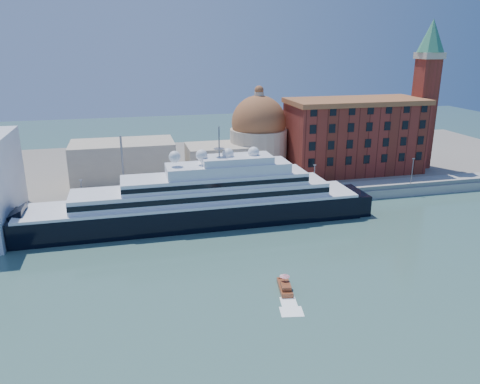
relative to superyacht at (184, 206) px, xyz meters
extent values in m
plane|color=#376057|center=(6.49, -23.00, -4.75)|extent=(400.00, 400.00, 0.00)
cube|color=gray|center=(6.49, 11.00, -3.50)|extent=(180.00, 10.00, 2.50)
cube|color=slate|center=(6.49, 52.00, -3.75)|extent=(260.00, 72.00, 2.00)
cube|color=slate|center=(6.49, 6.50, -1.65)|extent=(180.00, 0.10, 1.20)
cube|color=black|center=(2.51, 0.00, -2.45)|extent=(81.63, 12.56, 6.80)
cone|color=black|center=(-40.40, 0.00, -2.45)|extent=(10.46, 12.56, 12.56)
cube|color=black|center=(43.32, 0.00, -2.66)|extent=(6.28, 11.51, 6.28)
cube|color=white|center=(2.51, 0.00, 1.22)|extent=(79.53, 12.77, 0.63)
cube|color=white|center=(4.60, 0.00, 3.10)|extent=(60.70, 10.46, 3.14)
cube|color=black|center=(4.60, -5.23, 3.10)|extent=(60.70, 0.15, 1.26)
cube|color=white|center=(7.74, 0.00, 6.03)|extent=(43.95, 9.42, 2.72)
cube|color=white|center=(10.88, 0.00, 8.65)|extent=(29.30, 8.37, 2.51)
cube|color=white|center=(12.97, 0.00, 10.74)|extent=(16.74, 7.33, 1.67)
cylinder|color=slate|center=(8.79, 0.00, 15.13)|extent=(0.31, 0.31, 7.33)
sphere|color=white|center=(-1.68, 0.00, 12.20)|extent=(2.72, 2.72, 2.72)
sphere|color=white|center=(4.60, 0.00, 12.20)|extent=(2.72, 2.72, 2.72)
sphere|color=white|center=(10.88, 0.00, 12.20)|extent=(2.72, 2.72, 2.72)
sphere|color=white|center=(17.16, 0.00, 12.20)|extent=(2.72, 2.72, 2.72)
cube|color=white|center=(-30.00, -0.28, -4.20)|extent=(11.61, 6.79, 1.47)
cube|color=white|center=(-28.25, 0.27, -3.01)|extent=(4.19, 3.29, 1.10)
cube|color=brown|center=(13.31, -35.35, -4.39)|extent=(3.11, 6.44, 1.03)
cube|color=brown|center=(13.13, -36.36, -3.51)|extent=(2.07, 2.82, 0.82)
cylinder|color=slate|center=(13.40, -34.84, -3.10)|extent=(0.06, 0.06, 1.65)
cone|color=red|center=(13.40, -34.84, -2.18)|extent=(1.85, 1.85, 0.41)
cube|color=maroon|center=(58.49, 29.00, 8.25)|extent=(42.00, 18.00, 22.00)
cube|color=#955630|center=(58.49, 29.00, 19.75)|extent=(43.00, 19.00, 1.50)
cube|color=maroon|center=(82.49, 29.00, 14.75)|extent=(6.00, 6.00, 35.00)
cube|color=beige|center=(82.49, 29.00, 33.25)|extent=(7.00, 7.00, 2.00)
cone|color=#3F8B64|center=(82.49, 29.00, 39.25)|extent=(8.40, 8.40, 10.00)
cylinder|color=beige|center=(28.49, 35.00, 4.25)|extent=(18.00, 18.00, 14.00)
sphere|color=#955630|center=(28.49, 35.00, 13.25)|extent=(17.00, 17.00, 17.00)
cylinder|color=beige|center=(28.49, 35.00, 21.25)|extent=(3.00, 3.00, 3.00)
cube|color=beige|center=(14.49, 33.00, 2.25)|extent=(18.00, 14.00, 10.00)
cube|color=beige|center=(-13.51, 35.00, 3.25)|extent=(30.00, 16.00, 12.00)
cylinder|color=slate|center=(-23.51, 8.00, 1.75)|extent=(0.24, 0.24, 8.00)
cube|color=slate|center=(-23.51, 8.00, 5.85)|extent=(0.80, 0.30, 0.25)
cylinder|color=slate|center=(6.49, 8.00, 1.75)|extent=(0.24, 0.24, 8.00)
cube|color=slate|center=(6.49, 8.00, 5.85)|extent=(0.80, 0.30, 0.25)
cylinder|color=slate|center=(36.49, 8.00, 1.75)|extent=(0.24, 0.24, 8.00)
cube|color=slate|center=(36.49, 8.00, 5.85)|extent=(0.80, 0.30, 0.25)
cylinder|color=slate|center=(66.49, 8.00, 1.75)|extent=(0.24, 0.24, 8.00)
cube|color=slate|center=(66.49, 8.00, 5.85)|extent=(0.80, 0.30, 0.25)
cylinder|color=slate|center=(-13.51, 10.00, 6.75)|extent=(0.50, 0.50, 18.00)
camera|label=1|loc=(-12.17, -105.27, 37.36)|focal=35.00mm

